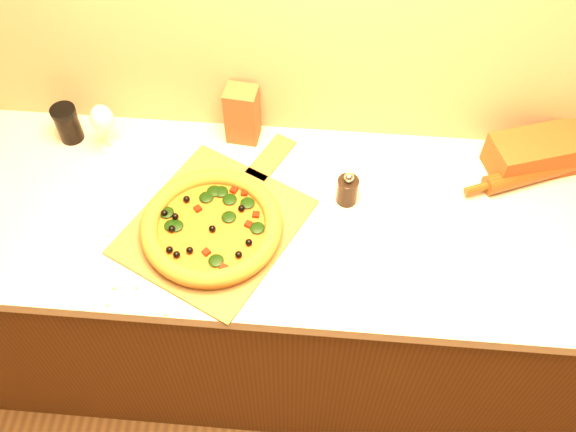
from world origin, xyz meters
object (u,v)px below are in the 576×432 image
object	(u,v)px
pizza	(212,227)
wine_glass	(102,119)
pizza_peel	(218,222)
pepper_grinder	(347,190)
dark_jar	(68,124)
rolling_pin	(531,173)

from	to	relation	value
pizza	wine_glass	distance (m)	0.46
pizza_peel	wine_glass	size ratio (longest dim) A/B	3.92
pizza	pepper_grinder	bearing A→B (deg)	22.31
pizza_peel	dark_jar	size ratio (longest dim) A/B	5.45
pizza_peel	pepper_grinder	world-z (taller)	pepper_grinder
pepper_grinder	wine_glass	xyz separation A→B (m)	(-0.70, 0.14, 0.07)
wine_glass	dark_jar	distance (m)	0.14
rolling_pin	wine_glass	bearing A→B (deg)	178.94
pizza	rolling_pin	size ratio (longest dim) A/B	0.96
rolling_pin	wine_glass	size ratio (longest dim) A/B	2.39
pepper_grinder	dark_jar	xyz separation A→B (m)	(-0.83, 0.17, 0.01)
pizza_peel	rolling_pin	xyz separation A→B (m)	(0.87, 0.23, 0.02)
dark_jar	wine_glass	bearing A→B (deg)	-12.77
rolling_pin	wine_glass	world-z (taller)	wine_glass
dark_jar	pizza	bearing A→B (deg)	-33.41
wine_glass	rolling_pin	bearing A→B (deg)	-1.06
rolling_pin	dark_jar	size ratio (longest dim) A/B	3.33
pizza_peel	pepper_grinder	distance (m)	0.37
pizza_peel	pizza	distance (m)	0.05
wine_glass	dark_jar	bearing A→B (deg)	167.23
pizza	rolling_pin	world-z (taller)	pizza
pepper_grinder	dark_jar	distance (m)	0.85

